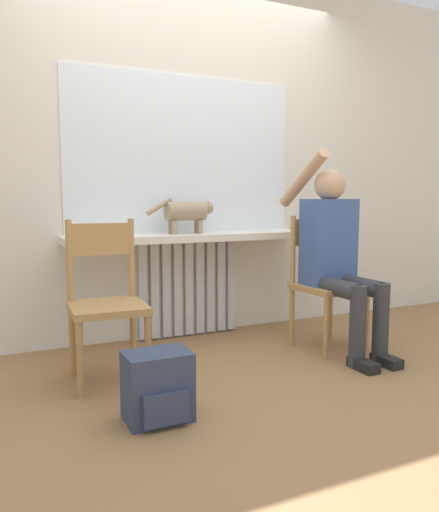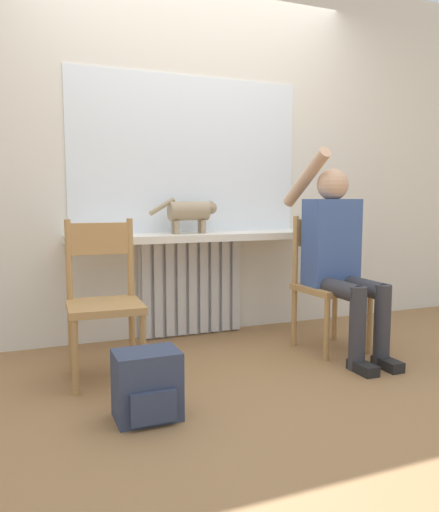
{
  "view_description": "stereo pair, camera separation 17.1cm",
  "coord_description": "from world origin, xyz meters",
  "px_view_note": "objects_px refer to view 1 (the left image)",
  "views": [
    {
      "loc": [
        -1.33,
        -2.23,
        1.01
      ],
      "look_at": [
        0.0,
        0.59,
        0.65
      ],
      "focal_mm": 35.0,
      "sensor_mm": 36.0,
      "label": 1
    },
    {
      "loc": [
        -1.17,
        -2.3,
        1.01
      ],
      "look_at": [
        0.0,
        0.59,
        0.65
      ],
      "focal_mm": 35.0,
      "sensor_mm": 36.0,
      "label": 2
    }
  ],
  "objects_px": {
    "chair_right": "(325,281)",
    "cat": "(187,212)",
    "person": "(337,251)",
    "chair_left": "(106,300)",
    "backpack": "(158,387)"
  },
  "relations": [
    {
      "from": "person",
      "to": "chair_left",
      "type": "bearing_deg",
      "value": 175.68
    },
    {
      "from": "chair_right",
      "to": "person",
      "type": "bearing_deg",
      "value": -92.49
    },
    {
      "from": "chair_left",
      "to": "backpack",
      "type": "distance_m",
      "value": 0.69
    },
    {
      "from": "chair_left",
      "to": "cat",
      "type": "relative_size",
      "value": 1.8
    },
    {
      "from": "person",
      "to": "cat",
      "type": "xyz_separation_m",
      "value": [
        -0.79,
        0.66,
        0.25
      ]
    },
    {
      "from": "chair_right",
      "to": "cat",
      "type": "bearing_deg",
      "value": 140.64
    },
    {
      "from": "chair_left",
      "to": "person",
      "type": "distance_m",
      "value": 1.51
    },
    {
      "from": "chair_left",
      "to": "cat",
      "type": "height_order",
      "value": "cat"
    },
    {
      "from": "chair_left",
      "to": "backpack",
      "type": "relative_size",
      "value": 2.81
    },
    {
      "from": "backpack",
      "to": "chair_left",
      "type": "bearing_deg",
      "value": 98.28
    },
    {
      "from": "chair_left",
      "to": "cat",
      "type": "bearing_deg",
      "value": 40.48
    },
    {
      "from": "chair_right",
      "to": "backpack",
      "type": "distance_m",
      "value": 1.56
    },
    {
      "from": "cat",
      "to": "backpack",
      "type": "relative_size",
      "value": 1.56
    },
    {
      "from": "chair_right",
      "to": "backpack",
      "type": "height_order",
      "value": "chair_right"
    },
    {
      "from": "chair_right",
      "to": "person",
      "type": "relative_size",
      "value": 0.67
    }
  ]
}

